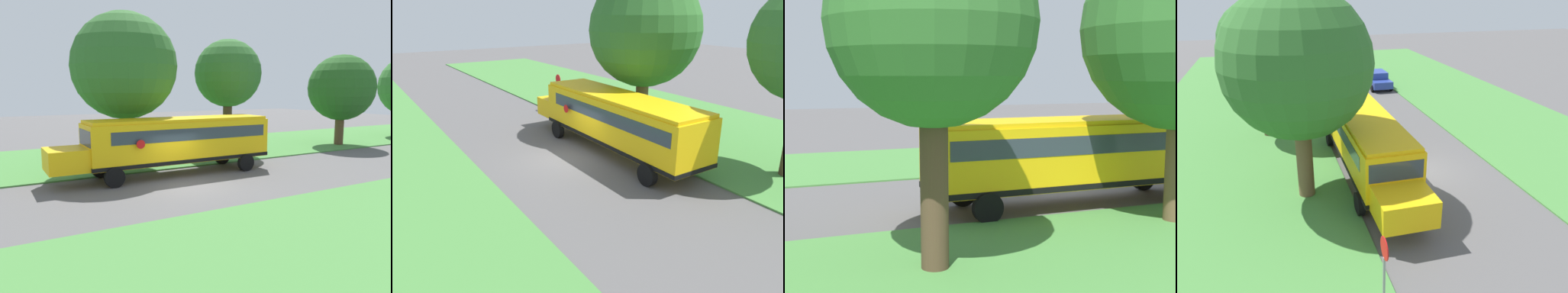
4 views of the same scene
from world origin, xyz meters
TOP-DOWN VIEW (x-y plane):
  - ground_plane at (0.00, 0.00)m, footprint 120.00×120.00m
  - grass_verge at (-10.00, 0.00)m, footprint 12.00×80.00m
  - grass_far_side at (9.00, 0.00)m, footprint 10.00×80.00m
  - school_bus at (-2.75, 0.65)m, footprint 2.85×12.42m
  - car_blue_nearest at (2.80, 17.85)m, footprint 2.02×4.40m
  - car_green_middle at (2.80, 23.57)m, footprint 2.02×4.40m
  - oak_tree_beside_bus at (-5.98, -1.12)m, footprint 6.29×6.29m
  - oak_tree_roadside_mid at (-7.44, 7.41)m, footprint 4.91×4.91m
  - oak_tree_far_end at (-6.08, 17.83)m, footprint 5.51×5.51m
  - oak_tree_across_road at (-6.72, 28.96)m, footprint 6.06×6.06m
  - stop_sign at (-4.60, -8.74)m, footprint 0.08×0.68m

SIDE VIEW (x-z plane):
  - ground_plane at x=0.00m, z-range 0.00..0.00m
  - grass_far_side at x=9.00m, z-range 0.00..0.07m
  - grass_verge at x=-10.00m, z-range 0.00..0.08m
  - car_blue_nearest at x=2.80m, z-range 0.10..1.66m
  - car_green_middle at x=2.80m, z-range 0.10..1.66m
  - stop_sign at x=-4.60m, z-range 0.37..3.11m
  - school_bus at x=-2.75m, z-range 0.34..3.50m
  - oak_tree_far_end at x=-6.08m, z-range 1.05..8.70m
  - oak_tree_across_road at x=-6.72m, z-range 0.98..9.16m
  - oak_tree_roadside_mid at x=-7.44m, z-range 1.84..10.21m
  - oak_tree_beside_bus at x=-5.98m, z-range 1.53..10.78m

